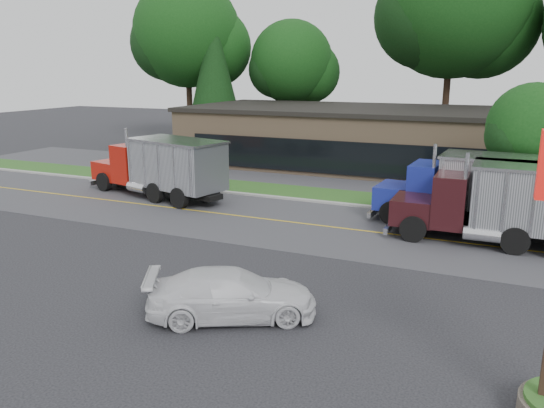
{
  "coord_description": "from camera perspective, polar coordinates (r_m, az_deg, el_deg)",
  "views": [
    {
      "loc": [
        8.75,
        -13.44,
        7.01
      ],
      "look_at": [
        0.52,
        5.39,
        1.8
      ],
      "focal_mm": 35.0,
      "sensor_mm": 36.0,
      "label": 1
    }
  ],
  "objects": [
    {
      "name": "ground",
      "position": [
        17.51,
        -8.79,
        -9.56
      ],
      "size": [
        140.0,
        140.0,
        0.0
      ],
      "primitive_type": "plane",
      "color": "#3A3A3F",
      "rests_on": "ground"
    },
    {
      "name": "road",
      "position": [
        25.09,
        2.21,
        -2.01
      ],
      "size": [
        60.0,
        8.0,
        0.02
      ],
      "primitive_type": "cube",
      "color": "#4C4C51",
      "rests_on": "ground"
    },
    {
      "name": "center_line",
      "position": [
        25.09,
        2.21,
        -2.01
      ],
      "size": [
        60.0,
        0.12,
        0.01
      ],
      "primitive_type": "cube",
      "color": "gold",
      "rests_on": "ground"
    },
    {
      "name": "curb",
      "position": [
        28.91,
        5.26,
        0.13
      ],
      "size": [
        60.0,
        0.3,
        0.12
      ],
      "primitive_type": "cube",
      "color": "#9E9E99",
      "rests_on": "ground"
    },
    {
      "name": "grass_verge",
      "position": [
        30.58,
        6.33,
        0.88
      ],
      "size": [
        60.0,
        3.4,
        0.03
      ],
      "primitive_type": "cube",
      "color": "#244D1A",
      "rests_on": "ground"
    },
    {
      "name": "far_parking",
      "position": [
        35.27,
        8.77,
        2.59
      ],
      "size": [
        60.0,
        7.0,
        0.02
      ],
      "primitive_type": "cube",
      "color": "#4C4C51",
      "rests_on": "ground"
    },
    {
      "name": "strip_mall",
      "position": [
        40.33,
        13.88,
        6.68
      ],
      "size": [
        32.0,
        12.0,
        4.0
      ],
      "primitive_type": "cube",
      "color": "#9D7E60",
      "rests_on": "ground"
    },
    {
      "name": "tree_far_a",
      "position": [
        53.88,
        -8.88,
        17.18
      ],
      "size": [
        10.92,
        10.28,
        15.58
      ],
      "color": "#382619",
      "rests_on": "ground"
    },
    {
      "name": "tree_far_b",
      "position": [
        51.06,
        2.28,
        14.63
      ],
      "size": [
        8.12,
        7.64,
        11.58
      ],
      "color": "#382619",
      "rests_on": "ground"
    },
    {
      "name": "tree_far_c",
      "position": [
        48.05,
        19.14,
        19.14
      ],
      "size": [
        12.9,
        12.14,
        18.4
      ],
      "color": "#382619",
      "rests_on": "ground"
    },
    {
      "name": "evergreen_left",
      "position": [
        50.0,
        -6.25,
        13.86
      ],
      "size": [
        5.42,
        5.42,
        12.31
      ],
      "color": "#382619",
      "rests_on": "ground"
    },
    {
      "name": "tree_verge",
      "position": [
        28.67,
        26.32,
        6.98
      ],
      "size": [
        4.54,
        4.27,
        6.47
      ],
      "color": "#382619",
      "rests_on": "ground"
    },
    {
      "name": "dump_truck_red",
      "position": [
        30.32,
        -11.75,
        4.05
      ],
      "size": [
        9.55,
        4.73,
        3.36
      ],
      "rotation": [
        0.0,
        0.0,
        2.89
      ],
      "color": "black",
      "rests_on": "ground"
    },
    {
      "name": "dump_truck_blue",
      "position": [
        25.5,
        20.19,
        1.55
      ],
      "size": [
        7.39,
        3.15,
        3.36
      ],
      "rotation": [
        0.0,
        0.0,
        3.07
      ],
      "color": "black",
      "rests_on": "ground"
    },
    {
      "name": "dump_truck_maroon",
      "position": [
        23.49,
        23.53,
        0.21
      ],
      "size": [
        7.87,
        2.67,
        3.36
      ],
      "rotation": [
        0.0,
        0.0,
        3.14
      ],
      "color": "black",
      "rests_on": "ground"
    },
    {
      "name": "rally_car",
      "position": [
        15.6,
        -4.34,
        -9.64
      ],
      "size": [
        5.25,
        4.06,
        1.42
      ],
      "primitive_type": "imported",
      "rotation": [
        0.0,
        0.0,
        2.06
      ],
      "color": "silver",
      "rests_on": "ground"
    }
  ]
}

